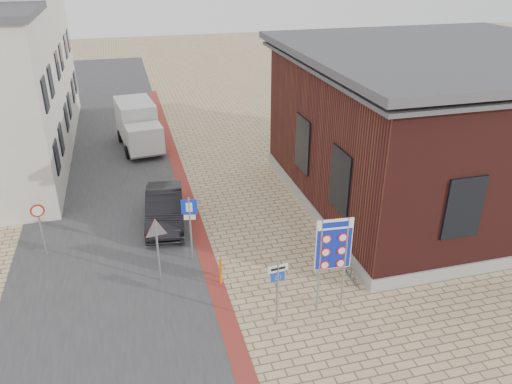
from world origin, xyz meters
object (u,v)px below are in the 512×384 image
parking_sign (190,218)px  essen_sign (278,284)px  border_sign (334,246)px  bollard (221,271)px  sedan (165,208)px  box_truck (138,125)px

parking_sign → essen_sign: bearing=-53.2°
border_sign → bollard: (-3.04, 2.30, -1.92)m
sedan → bollard: size_ratio=4.34×
box_truck → sedan: bearing=-93.8°
border_sign → bollard: size_ratio=3.38×
box_truck → parking_sign: 12.71m
border_sign → essen_sign: bearing=-169.7°
box_truck → bollard: size_ratio=5.19×
parking_sign → bollard: size_ratio=2.63×
box_truck → parking_sign: bearing=-91.5°
sedan → box_truck: bearing=99.2°
border_sign → parking_sign: border_sign is taller
box_truck → border_sign: bearing=-80.2°
sedan → essen_sign: size_ratio=1.85×
border_sign → essen_sign: (-1.80, -0.20, -0.89)m
sedan → border_sign: size_ratio=1.28×
sedan → parking_sign: size_ratio=1.65×
border_sign → bollard: bearing=146.9°
box_truck → essen_sign: box_truck is taller
essen_sign → parking_sign: size_ratio=0.89×
essen_sign → bollard: essen_sign is taller
box_truck → bollard: bearing=-89.2°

